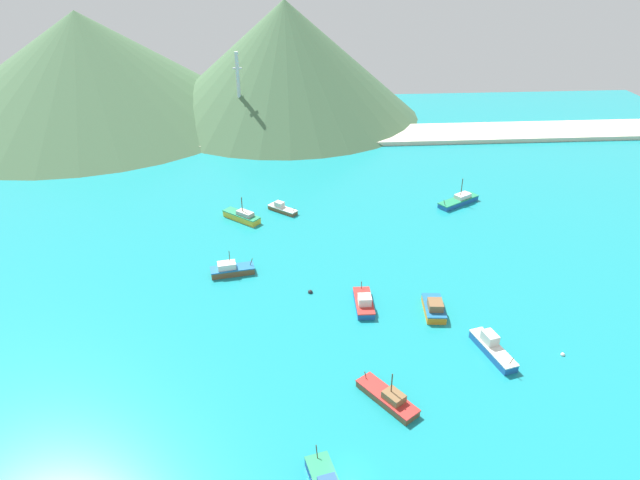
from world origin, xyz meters
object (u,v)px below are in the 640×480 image
radio_tower (239,96)px  fishing_boat_4 (364,302)px  fishing_boat_3 (492,348)px  fishing_boat_6 (388,398)px  fishing_boat_8 (459,201)px  fishing_boat_1 (242,216)px  buoy_2 (310,292)px  fishing_boat_0 (231,269)px  fishing_boat_2 (282,209)px  fishing_boat_7 (434,308)px  buoy_0 (563,355)px

radio_tower → fishing_boat_4: bearing=-74.5°
fishing_boat_3 → fishing_boat_6: size_ratio=1.04×
fishing_boat_4 → fishing_boat_8: 47.17m
fishing_boat_1 → buoy_2: (13.07, -28.92, -0.78)m
fishing_boat_6 → buoy_2: fishing_boat_6 is taller
fishing_boat_0 → fishing_boat_2: (9.51, 25.33, -0.21)m
fishing_boat_6 → buoy_2: size_ratio=11.20×
fishing_boat_6 → radio_tower: radio_tower is taller
fishing_boat_8 → fishing_boat_6: bearing=-114.3°
fishing_boat_1 → radio_tower: (-2.77, 54.70, 11.98)m
fishing_boat_1 → fishing_boat_6: size_ratio=0.92×
fishing_boat_3 → fishing_boat_6: (-17.02, -8.61, -0.23)m
fishing_boat_0 → fishing_boat_3: (39.81, -24.94, 0.05)m
fishing_boat_7 → fishing_boat_2: bearing=121.4°
fishing_boat_4 → fishing_boat_6: size_ratio=0.87×
fishing_boat_3 → fishing_boat_1: bearing=129.8°
fishing_boat_6 → fishing_boat_7: bearing=60.1°
fishing_boat_0 → fishing_boat_3: 46.97m
fishing_boat_1 → fishing_boat_8: 49.28m
buoy_0 → buoy_2: bearing=152.3°
fishing_boat_8 → fishing_boat_7: bearing=-111.6°
buoy_2 → fishing_boat_8: bearing=43.1°
fishing_boat_0 → buoy_2: size_ratio=9.99×
fishing_boat_1 → fishing_boat_6: fishing_boat_1 is taller
buoy_2 → fishing_boat_4: bearing=-28.7°
fishing_boat_0 → fishing_boat_7: (33.76, -14.46, 0.07)m
fishing_boat_1 → fishing_boat_8: bearing=5.6°
fishing_boat_0 → fishing_boat_7: size_ratio=1.15×
buoy_2 → fishing_boat_7: bearing=-20.1°
fishing_boat_1 → buoy_0: (49.22, -47.86, -0.82)m
fishing_boat_1 → fishing_boat_2: fishing_boat_1 is taller
fishing_boat_8 → buoy_2: bearing=-136.9°
fishing_boat_1 → buoy_2: bearing=-65.7°
fishing_boat_2 → radio_tower: bearing=102.6°
fishing_boat_4 → radio_tower: (-24.46, 88.34, 12.03)m
fishing_boat_7 → radio_tower: 98.33m
buoy_0 → buoy_2: 40.81m
fishing_boat_3 → buoy_2: size_ratio=11.65×
fishing_boat_6 → buoy_0: 28.32m
fishing_boat_0 → fishing_boat_4: size_ratio=1.03×
fishing_boat_2 → fishing_boat_3: bearing=-58.9°
fishing_boat_6 → buoy_2: 27.78m
fishing_boat_3 → fishing_boat_8: (10.14, 51.44, -0.17)m
fishing_boat_1 → fishing_boat_2: 9.35m
fishing_boat_1 → fishing_boat_6: 59.43m
fishing_boat_0 → fishing_boat_1: (0.89, 21.70, 0.01)m
fishing_boat_1 → buoy_2: fishing_boat_1 is taller
fishing_boat_0 → fishing_boat_8: 56.54m
fishing_boat_2 → buoy_0: 65.58m
fishing_boat_2 → fishing_boat_4: (13.08, -37.27, 0.16)m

